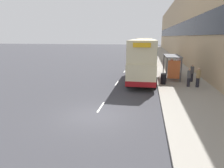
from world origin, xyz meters
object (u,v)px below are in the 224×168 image
object	(u,v)px
bus_shelter	(174,63)
double_decker_bus_ahead	(144,50)
pedestrian_3	(189,77)
car_0	(148,46)
pedestrian_1	(192,73)
litter_bin	(163,79)
pedestrian_2	(180,67)
pedestrian_at_shelter	(171,65)
pedestrian_4	(198,77)
double_decker_bus_near	(143,59)

from	to	relation	value
bus_shelter	double_decker_bus_ahead	size ratio (longest dim) A/B	0.42
pedestrian_3	car_0	bearing A→B (deg)	93.33
double_decker_bus_ahead	pedestrian_3	bearing A→B (deg)	-75.44
bus_shelter	pedestrian_3	xyz separation A→B (m)	(0.97, -3.39, -0.87)
bus_shelter	pedestrian_3	world-z (taller)	bus_shelter
pedestrian_1	litter_bin	size ratio (longest dim) A/B	1.67
pedestrian_2	litter_bin	distance (m)	6.30
pedestrian_at_shelter	pedestrian_4	world-z (taller)	pedestrian_4
pedestrian_at_shelter	pedestrian_4	size ratio (longest dim) A/B	0.96
pedestrian_1	pedestrian_2	bearing A→B (deg)	96.64
pedestrian_1	pedestrian_4	xyz separation A→B (m)	(0.05, -2.33, 0.01)
pedestrian_at_shelter	pedestrian_2	bearing A→B (deg)	-65.48
double_decker_bus_near	pedestrian_4	world-z (taller)	double_decker_bus_near
double_decker_bus_near	litter_bin	size ratio (longest dim) A/B	9.94
double_decker_bus_near	bus_shelter	bearing A→B (deg)	10.53
bus_shelter	pedestrian_at_shelter	size ratio (longest dim) A/B	2.45
double_decker_bus_ahead	pedestrian_2	distance (m)	11.37
litter_bin	double_decker_bus_ahead	bearing A→B (deg)	97.66
car_0	litter_bin	world-z (taller)	car_0
pedestrian_3	litter_bin	bearing A→B (deg)	163.40
pedestrian_at_shelter	pedestrian_1	world-z (taller)	pedestrian_1
car_0	pedestrian_2	xyz separation A→B (m)	(3.84, -55.44, 0.14)
bus_shelter	pedestrian_3	distance (m)	3.64
pedestrian_at_shelter	pedestrian_1	size ratio (longest dim) A/B	0.97
bus_shelter	pedestrian_1	world-z (taller)	bus_shelter
pedestrian_1	bus_shelter	bearing A→B (deg)	146.50
double_decker_bus_near	pedestrian_3	bearing A→B (deg)	-33.13
bus_shelter	pedestrian_2	distance (m)	3.42
double_decker_bus_ahead	pedestrian_4	distance (m)	17.64
bus_shelter	car_0	distance (m)	58.58
double_decker_bus_ahead	litter_bin	bearing A→B (deg)	-82.34
pedestrian_at_shelter	litter_bin	xyz separation A→B (m)	(-1.56, -7.71, -0.35)
pedestrian_4	litter_bin	size ratio (longest dim) A/B	1.69
bus_shelter	litter_bin	distance (m)	3.24
pedestrian_2	pedestrian_3	distance (m)	6.47
pedestrian_at_shelter	pedestrian_3	distance (m)	8.38
pedestrian_at_shelter	double_decker_bus_ahead	bearing A→B (deg)	113.90
bus_shelter	pedestrian_2	bearing A→B (deg)	68.54
pedestrian_1	pedestrian_3	size ratio (longest dim) A/B	1.04
pedestrian_at_shelter	pedestrian_3	xyz separation A→B (m)	(0.63, -8.36, -0.01)
pedestrian_3	pedestrian_2	bearing A→B (deg)	87.88
pedestrian_1	pedestrian_4	distance (m)	2.33
pedestrian_3	litter_bin	xyz separation A→B (m)	(-2.19, 0.65, -0.33)
pedestrian_3	pedestrian_4	xyz separation A→B (m)	(0.77, -0.05, 0.04)
car_0	litter_bin	size ratio (longest dim) A/B	3.70
double_decker_bus_near	pedestrian_3	xyz separation A→B (m)	(4.26, -2.78, -1.28)
bus_shelter	litter_bin	xyz separation A→B (m)	(-1.22, -2.74, -1.21)
bus_shelter	car_0	world-z (taller)	bus_shelter
pedestrian_2	pedestrian_at_shelter	bearing A→B (deg)	114.52
double_decker_bus_ahead	pedestrian_at_shelter	world-z (taller)	double_decker_bus_ahead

